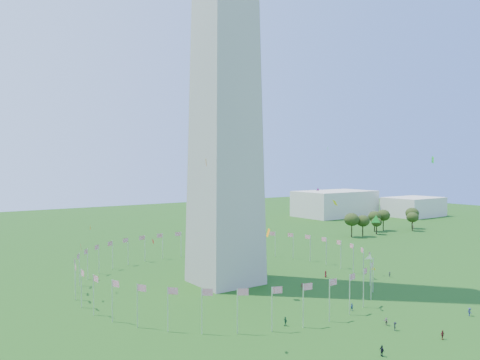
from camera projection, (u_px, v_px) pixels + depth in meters
name	position (u px, v px, depth m)	size (l,w,h in m)	color
ground	(367.00, 336.00, 90.67)	(600.00, 600.00, 0.00)	#16410F
flag_ring	(225.00, 267.00, 131.35)	(80.24, 80.24, 9.00)	silver
gov_building_east_a	(335.00, 203.00, 299.29)	(50.00, 30.00, 16.00)	beige
gov_building_east_b	(414.00, 207.00, 297.90)	(35.00, 25.00, 12.00)	beige
crowd	(382.00, 330.00, 91.09)	(85.78, 59.26, 1.99)	black
kites_aloft	(340.00, 215.00, 115.26)	(86.24, 72.89, 33.76)	green
tree_line_east	(382.00, 222.00, 226.26)	(54.01, 15.58, 10.81)	#2F4316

